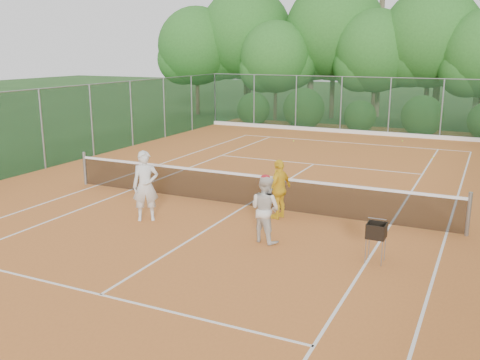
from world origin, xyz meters
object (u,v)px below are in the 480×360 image
(player_center_grp, at_px, (265,209))
(player_yellow, at_px, (279,189))
(player_white, at_px, (146,186))
(ball_hopper, at_px, (376,231))

(player_center_grp, height_order, player_yellow, player_center_grp)
(player_center_grp, bearing_deg, player_white, 177.57)
(player_white, height_order, ball_hopper, player_white)
(player_center_grp, bearing_deg, ball_hopper, -3.75)
(player_yellow, bearing_deg, ball_hopper, 69.34)
(player_center_grp, height_order, ball_hopper, player_center_grp)
(player_center_grp, xyz_separation_m, player_yellow, (-0.36, 1.83, -0.00))
(player_center_grp, relative_size, player_yellow, 1.01)
(player_white, height_order, player_center_grp, player_white)
(player_white, bearing_deg, ball_hopper, -36.93)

